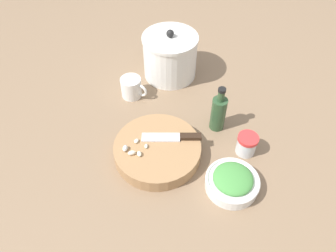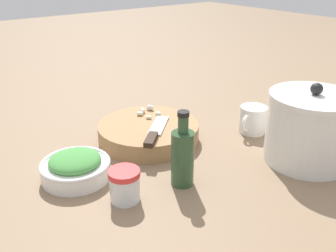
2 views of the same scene
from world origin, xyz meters
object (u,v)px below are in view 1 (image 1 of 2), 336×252
at_px(chef_knife, 175,137).
at_px(oil_bottle, 218,112).
at_px(cutting_board, 157,150).
at_px(garlic_cloves, 133,149).
at_px(spice_jar, 247,144).
at_px(herb_bowl, 232,181).
at_px(coffee_mug, 132,87).
at_px(stock_pot, 170,56).

xyz_separation_m(chef_knife, oil_bottle, (0.04, 0.16, 0.02)).
bearing_deg(cutting_board, garlic_cloves, -122.35).
relative_size(chef_knife, spice_jar, 2.27).
bearing_deg(oil_bottle, cutting_board, -106.29).
bearing_deg(herb_bowl, coffee_mug, 171.06).
bearing_deg(oil_bottle, coffee_mug, -165.54).
distance_m(spice_jar, coffee_mug, 0.46).
bearing_deg(stock_pot, coffee_mug, -95.94).
relative_size(spice_jar, oil_bottle, 0.40).
height_order(herb_bowl, coffee_mug, coffee_mug).
bearing_deg(garlic_cloves, spice_jar, 47.88).
xyz_separation_m(coffee_mug, oil_bottle, (0.32, 0.08, 0.03)).
distance_m(garlic_cloves, coffee_mug, 0.30).
bearing_deg(oil_bottle, chef_knife, -105.25).
relative_size(herb_bowl, coffee_mug, 1.52).
height_order(herb_bowl, stock_pot, stock_pot).
bearing_deg(garlic_cloves, herb_bowl, 23.74).
bearing_deg(chef_knife, garlic_cloves, 111.58).
height_order(garlic_cloves, oil_bottle, oil_bottle).
xyz_separation_m(cutting_board, herb_bowl, (0.24, 0.06, 0.01)).
relative_size(cutting_board, garlic_cloves, 3.70).
relative_size(cutting_board, stock_pot, 1.30).
bearing_deg(garlic_cloves, chef_knife, 63.75).
relative_size(spice_jar, stock_pot, 0.33).
height_order(cutting_board, chef_knife, chef_knife).
distance_m(herb_bowl, spice_jar, 0.14).
relative_size(coffee_mug, stock_pot, 0.50).
relative_size(cutting_board, chef_knife, 1.73).
relative_size(cutting_board, herb_bowl, 1.73).
distance_m(cutting_board, coffee_mug, 0.29).
bearing_deg(cutting_board, spice_jar, 45.28).
relative_size(garlic_cloves, stock_pot, 0.35).
bearing_deg(cutting_board, chef_knife, 70.94).
xyz_separation_m(herb_bowl, stock_pot, (-0.48, 0.26, 0.06)).
height_order(spice_jar, stock_pot, stock_pot).
distance_m(oil_bottle, stock_pot, 0.32).
bearing_deg(stock_pot, garlic_cloves, -62.67).
xyz_separation_m(chef_knife, spice_jar, (0.17, 0.14, -0.02)).
distance_m(spice_jar, oil_bottle, 0.14).
xyz_separation_m(garlic_cloves, oil_bottle, (0.10, 0.28, 0.01)).
distance_m(coffee_mug, stock_pot, 0.19).
relative_size(cutting_board, oil_bottle, 1.58).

